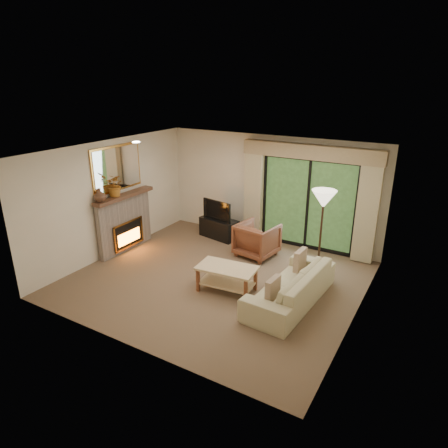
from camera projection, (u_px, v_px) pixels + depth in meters
The scene contains 22 objects.
floor at pixel (217, 279), 8.13m from camera, with size 5.50×5.50×0.00m, color brown.
ceiling at pixel (216, 151), 7.23m from camera, with size 5.50×5.50×0.00m, color white.
wall_back at pixel (270, 189), 9.70m from camera, with size 5.00×5.00×0.00m, color beige.
wall_front at pixel (124, 270), 5.66m from camera, with size 5.00×5.00×0.00m, color beige.
wall_left at pixel (112, 198), 8.98m from camera, with size 5.00×5.00×0.00m, color beige.
wall_right at pixel (363, 248), 6.37m from camera, with size 5.00×5.00×0.00m, color beige.
fireplace at pixel (125, 222), 9.30m from camera, with size 0.24×1.70×1.37m, color slate, non-canonical shape.
mirror at pixel (117, 168), 8.90m from camera, with size 0.07×1.45×1.02m, color #CD8938, non-canonical shape.
sliding_door at pixel (308, 204), 9.25m from camera, with size 2.26×0.10×2.16m, color black, non-canonical shape.
curtain_left at pixel (254, 193), 9.77m from camera, with size 0.45×0.18×2.35m, color tan.
curtain_right at pixel (368, 210), 8.49m from camera, with size 0.45×0.18×2.35m, color tan.
cornice at pixel (311, 152), 8.75m from camera, with size 3.20×0.24×0.32m, color #9B815C.
media_console at pixel (219, 228), 10.15m from camera, with size 0.99×0.45×0.50m, color black.
tv at pixel (219, 210), 9.97m from camera, with size 0.87×0.11×0.50m, color black.
armchair at pixel (257, 240), 9.08m from camera, with size 0.83×0.85×0.78m, color brown.
sofa at pixel (291, 285), 7.21m from camera, with size 2.24×0.88×0.66m, color tan.
pillow_near at pixel (273, 289), 6.65m from camera, with size 0.10×0.39×0.39m, color brown.
pillow_far at pixel (300, 260), 7.69m from camera, with size 0.11×0.41×0.41m, color brown.
coffee_table at pixel (227, 279), 7.61m from camera, with size 1.11×0.61×0.50m, color tan, non-canonical shape.
floor_lamp at pixel (321, 234), 7.99m from camera, with size 0.49×0.49×1.82m, color beige, non-canonical shape.
vase at pixel (100, 195), 8.47m from camera, with size 0.27×0.27×0.28m, color #4C2F20.
branches at pixel (115, 185), 8.80m from camera, with size 0.46×0.40×0.51m, color #A5631F.
Camera 1 is at (3.80, -6.16, 3.88)m, focal length 32.00 mm.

